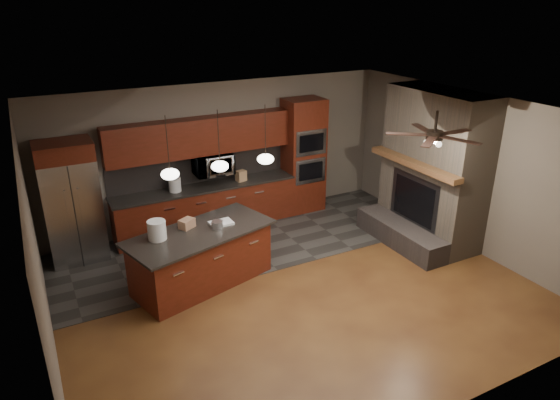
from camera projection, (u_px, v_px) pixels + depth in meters
ground at (295, 288)px, 7.90m from camera, size 7.00×7.00×0.00m
ceiling at (297, 113)px, 6.84m from camera, size 7.00×6.00×0.02m
back_wall at (221, 154)px, 9.82m from camera, size 7.00×0.02×2.80m
right_wall at (467, 171)px, 8.88m from camera, size 0.02×6.00×2.80m
left_wall at (37, 261)px, 5.86m from camera, size 0.02×6.00×2.80m
slate_tile_patch at (248, 241)px, 9.37m from camera, size 7.00×2.40×0.01m
fireplace_column at (431, 173)px, 9.04m from camera, size 1.30×2.10×2.80m
back_cabinetry at (204, 186)px, 9.60m from camera, size 3.59×0.64×2.20m
oven_tower at (303, 156)px, 10.38m from camera, size 0.80×0.63×2.38m
microwave at (213, 164)px, 9.54m from camera, size 0.73×0.41×0.50m
refrigerator at (72, 202)px, 8.41m from camera, size 0.91×0.75×2.11m
kitchen_island at (202, 257)px, 7.86m from camera, size 2.48×1.62×0.92m
white_bucket at (157, 230)px, 7.39m from camera, size 0.30×0.30×0.30m
paint_can at (217, 225)px, 7.78m from camera, size 0.22×0.22×0.12m
paint_tray at (221, 223)px, 7.93m from camera, size 0.36×0.26×0.04m
cardboard_box at (187, 224)px, 7.78m from camera, size 0.28×0.26×0.15m
counter_bucket at (175, 185)px, 9.27m from camera, size 0.28×0.28×0.26m
counter_box at (241, 176)px, 9.80m from camera, size 0.21×0.18×0.21m
pendant_left at (170, 174)px, 7.02m from camera, size 0.26×0.26×0.92m
pendant_center at (220, 166)px, 7.34m from camera, size 0.26×0.26×0.92m
pendant_right at (266, 159)px, 7.66m from camera, size 0.26×0.26×0.92m
ceiling_fan at (435, 135)px, 7.09m from camera, size 1.27×1.33×0.41m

